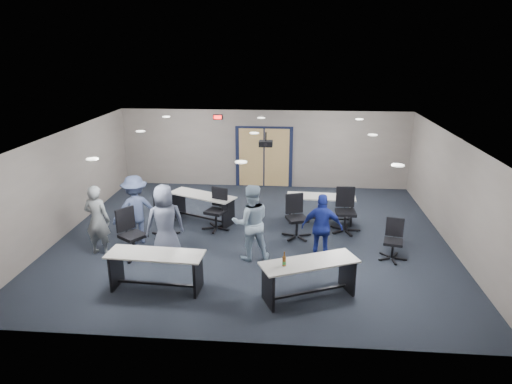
# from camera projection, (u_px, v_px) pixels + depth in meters

# --- Properties ---
(floor) EXTENTS (10.00, 10.00, 0.00)m
(floor) POSITION_uv_depth(u_px,v_px,m) (253.00, 236.00, 12.08)
(floor) COLOR black
(floor) RESTS_ON ground
(back_wall) EXTENTS (10.00, 0.04, 2.70)m
(back_wall) POSITION_uv_depth(u_px,v_px,m) (264.00, 149.00, 15.92)
(back_wall) COLOR slate
(back_wall) RESTS_ON floor
(front_wall) EXTENTS (10.00, 0.04, 2.70)m
(front_wall) POSITION_uv_depth(u_px,v_px,m) (228.00, 271.00, 7.40)
(front_wall) COLOR slate
(front_wall) RESTS_ON floor
(left_wall) EXTENTS (0.04, 9.00, 2.70)m
(left_wall) POSITION_uv_depth(u_px,v_px,m) (65.00, 183.00, 12.05)
(left_wall) COLOR slate
(left_wall) RESTS_ON floor
(right_wall) EXTENTS (0.04, 9.00, 2.70)m
(right_wall) POSITION_uv_depth(u_px,v_px,m) (454.00, 193.00, 11.27)
(right_wall) COLOR slate
(right_wall) RESTS_ON floor
(ceiling) EXTENTS (10.00, 9.00, 0.04)m
(ceiling) POSITION_uv_depth(u_px,v_px,m) (253.00, 136.00, 11.24)
(ceiling) COLOR white
(ceiling) RESTS_ON back_wall
(double_door) EXTENTS (2.00, 0.07, 2.20)m
(double_door) POSITION_uv_depth(u_px,v_px,m) (264.00, 158.00, 15.98)
(double_door) COLOR black
(double_door) RESTS_ON back_wall
(exit_sign) EXTENTS (0.32, 0.07, 0.18)m
(exit_sign) POSITION_uv_depth(u_px,v_px,m) (218.00, 117.00, 15.65)
(exit_sign) COLOR black
(exit_sign) RESTS_ON back_wall
(ceiling_projector) EXTENTS (0.35, 0.32, 0.37)m
(ceiling_projector) POSITION_uv_depth(u_px,v_px,m) (266.00, 143.00, 11.78)
(ceiling_projector) COLOR black
(ceiling_projector) RESTS_ON ceiling
(ceiling_can_lights) EXTENTS (6.24, 5.74, 0.02)m
(ceiling_can_lights) POSITION_uv_depth(u_px,v_px,m) (253.00, 135.00, 11.49)
(ceiling_can_lights) COLOR silver
(ceiling_can_lights) RESTS_ON ceiling
(table_front_left) EXTENTS (2.01, 0.77, 0.80)m
(table_front_left) POSITION_uv_depth(u_px,v_px,m) (156.00, 265.00, 9.35)
(table_front_left) COLOR beige
(table_front_left) RESTS_ON floor
(table_front_right) EXTENTS (2.05, 1.38, 1.08)m
(table_front_right) POSITION_uv_depth(u_px,v_px,m) (309.00, 273.00, 9.03)
(table_front_right) COLOR beige
(table_front_right) RESTS_ON floor
(table_back_left) EXTENTS (2.05, 1.40, 0.92)m
(table_back_left) POSITION_uv_depth(u_px,v_px,m) (203.00, 203.00, 12.96)
(table_back_left) COLOR beige
(table_back_left) RESTS_ON floor
(table_back_right) EXTENTS (1.94, 0.72, 0.78)m
(table_back_right) POSITION_uv_depth(u_px,v_px,m) (321.00, 204.00, 12.91)
(table_back_right) COLOR beige
(table_back_right) RESTS_ON floor
(chair_back_a) EXTENTS (0.93, 0.93, 1.11)m
(chair_back_a) POSITION_uv_depth(u_px,v_px,m) (164.00, 216.00, 11.95)
(chair_back_a) COLOR black
(chair_back_a) RESTS_ON floor
(chair_back_b) EXTENTS (0.91, 0.91, 1.13)m
(chair_back_b) POSITION_uv_depth(u_px,v_px,m) (216.00, 210.00, 12.37)
(chair_back_b) COLOR black
(chair_back_b) RESTS_ON floor
(chair_back_c) EXTENTS (0.92, 0.92, 1.14)m
(chair_back_c) POSITION_uv_depth(u_px,v_px,m) (297.00, 217.00, 11.84)
(chair_back_c) COLOR black
(chair_back_c) RESTS_ON floor
(chair_back_d) EXTENTS (0.78, 0.78, 1.20)m
(chair_back_d) POSITION_uv_depth(u_px,v_px,m) (346.00, 211.00, 12.20)
(chair_back_d) COLOR black
(chair_back_d) RESTS_ON floor
(chair_loose_left) EXTENTS (1.04, 1.04, 1.18)m
(chair_loose_left) POSITION_uv_depth(u_px,v_px,m) (133.00, 234.00, 10.75)
(chair_loose_left) COLOR black
(chair_loose_left) RESTS_ON floor
(chair_loose_right) EXTENTS (0.74, 0.74, 0.98)m
(chair_loose_right) POSITION_uv_depth(u_px,v_px,m) (393.00, 240.00, 10.65)
(chair_loose_right) COLOR black
(chair_loose_right) RESTS_ON floor
(person_gray) EXTENTS (0.68, 0.48, 1.73)m
(person_gray) POSITION_uv_depth(u_px,v_px,m) (97.00, 220.00, 10.84)
(person_gray) COLOR gray
(person_gray) RESTS_ON floor
(person_plaid) EXTENTS (1.06, 0.91, 1.83)m
(person_plaid) POSITION_uv_depth(u_px,v_px,m) (165.00, 223.00, 10.55)
(person_plaid) COLOR slate
(person_plaid) RESTS_ON floor
(person_lightblue) EXTENTS (1.03, 0.89, 1.83)m
(person_lightblue) POSITION_uv_depth(u_px,v_px,m) (251.00, 222.00, 10.57)
(person_lightblue) COLOR #9DB8D0
(person_lightblue) RESTS_ON floor
(person_navy) EXTENTS (0.98, 0.47, 1.61)m
(person_navy) POSITION_uv_depth(u_px,v_px,m) (322.00, 227.00, 10.57)
(person_navy) COLOR navy
(person_navy) RESTS_ON floor
(person_back) EXTENTS (1.32, 1.13, 1.77)m
(person_back) POSITION_uv_depth(u_px,v_px,m) (136.00, 210.00, 11.47)
(person_back) COLOR #44527B
(person_back) RESTS_ON floor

